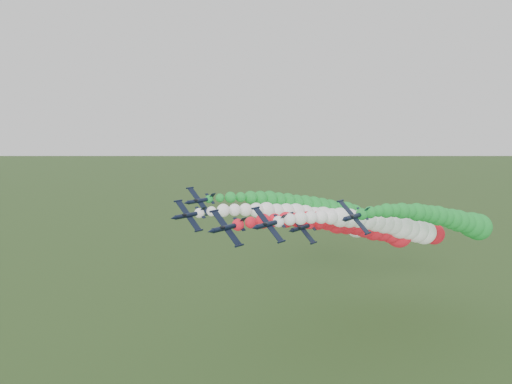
# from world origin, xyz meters

# --- Properties ---
(jet_lead) EXTENTS (14.29, 73.54, 18.14)m
(jet_lead) POSITION_xyz_m (1.92, 38.20, 30.50)
(jet_lead) COLOR black
(jet_lead) RESTS_ON ground
(jet_inner_left) EXTENTS (14.34, 73.59, 18.19)m
(jet_inner_left) POSITION_xyz_m (-13.43, 44.52, 30.20)
(jet_inner_left) COLOR black
(jet_inner_left) RESTS_ON ground
(jet_inner_right) EXTENTS (14.06, 73.30, 17.90)m
(jet_inner_right) POSITION_xyz_m (6.70, 45.41, 30.56)
(jet_inner_right) COLOR black
(jet_inner_right) RESTS_ON ground
(jet_outer_left) EXTENTS (13.93, 73.17, 17.77)m
(jet_outer_left) POSITION_xyz_m (-19.57, 53.58, 31.73)
(jet_outer_left) COLOR black
(jet_outer_left) RESTS_ON ground
(jet_outer_right) EXTENTS (14.49, 73.73, 18.33)m
(jet_outer_right) POSITION_xyz_m (18.36, 59.08, 31.15)
(jet_outer_right) COLOR black
(jet_outer_right) RESTS_ON ground
(jet_trail) EXTENTS (13.93, 73.18, 17.78)m
(jet_trail) POSITION_xyz_m (4.64, 59.20, 27.56)
(jet_trail) COLOR black
(jet_trail) RESTS_ON ground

